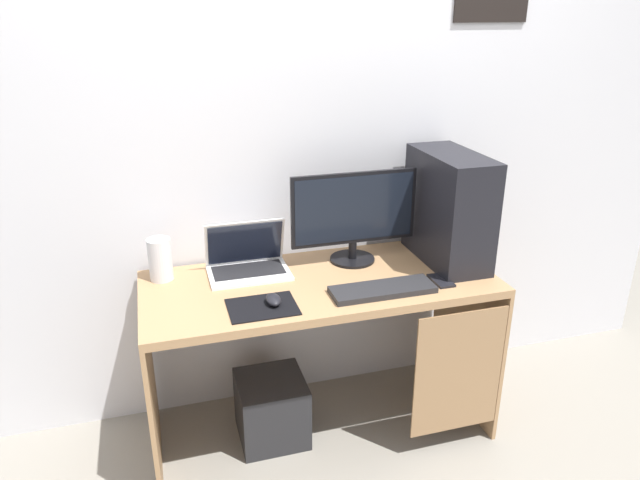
{
  "coord_description": "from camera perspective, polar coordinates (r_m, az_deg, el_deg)",
  "views": [
    {
      "loc": [
        -0.62,
        -2.11,
        1.81
      ],
      "look_at": [
        0.0,
        0.0,
        0.93
      ],
      "focal_mm": 32.81,
      "sensor_mm": 36.0,
      "label": 1
    }
  ],
  "objects": [
    {
      "name": "speaker",
      "position": [
        2.5,
        -15.33,
        -1.84
      ],
      "size": [
        0.1,
        0.1,
        0.18
      ],
      "primitive_type": "cylinder",
      "color": "silver",
      "rests_on": "desk"
    },
    {
      "name": "mousepad",
      "position": [
        2.23,
        -5.64,
        -6.52
      ],
      "size": [
        0.26,
        0.2,
        0.0
      ],
      "primitive_type": "cube",
      "color": "black",
      "rests_on": "desk"
    },
    {
      "name": "ground_plane",
      "position": [
        2.84,
        0.0,
        -17.64
      ],
      "size": [
        8.0,
        8.0,
        0.0
      ],
      "primitive_type": "plane",
      "color": "gray"
    },
    {
      "name": "laptop",
      "position": [
        2.51,
        -7.08,
        -2.15
      ],
      "size": [
        0.34,
        0.23,
        0.23
      ],
      "color": "white",
      "rests_on": "desk"
    },
    {
      "name": "mouse_left",
      "position": [
        2.24,
        -4.58,
        -5.82
      ],
      "size": [
        0.06,
        0.1,
        0.03
      ],
      "primitive_type": "ellipsoid",
      "color": "black",
      "rests_on": "mousepad"
    },
    {
      "name": "subwoofer",
      "position": [
        2.71,
        -4.74,
        -16.06
      ],
      "size": [
        0.29,
        0.29,
        0.29
      ],
      "primitive_type": "cube",
      "color": "#232326",
      "rests_on": "ground_plane"
    },
    {
      "name": "pc_tower",
      "position": [
        2.61,
        12.44,
        3.06
      ],
      "size": [
        0.22,
        0.47,
        0.49
      ],
      "primitive_type": "cube",
      "color": "black",
      "rests_on": "desk"
    },
    {
      "name": "keyboard",
      "position": [
        2.35,
        6.13,
        -4.83
      ],
      "size": [
        0.42,
        0.14,
        0.02
      ],
      "primitive_type": "cube",
      "color": "#232326",
      "rests_on": "desk"
    },
    {
      "name": "desk",
      "position": [
        2.5,
        0.49,
        -7.09
      ],
      "size": [
        1.46,
        0.62,
        0.75
      ],
      "color": "#A37A51",
      "rests_on": "ground_plane"
    },
    {
      "name": "wall_back",
      "position": [
        2.58,
        -2.18,
        10.52
      ],
      "size": [
        4.0,
        0.05,
        2.6
      ],
      "color": "silver",
      "rests_on": "ground_plane"
    },
    {
      "name": "monitor",
      "position": [
        2.54,
        3.33,
        2.42
      ],
      "size": [
        0.56,
        0.2,
        0.41
      ],
      "color": "black",
      "rests_on": "desk"
    },
    {
      "name": "cell_phone",
      "position": [
        2.47,
        11.72,
        -3.89
      ],
      "size": [
        0.07,
        0.13,
        0.01
      ],
      "primitive_type": "cube",
      "color": "black",
      "rests_on": "desk"
    }
  ]
}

